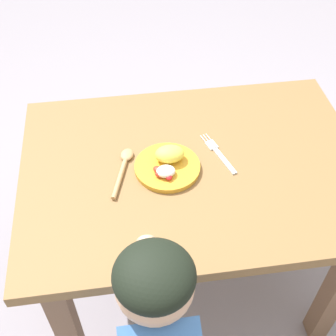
# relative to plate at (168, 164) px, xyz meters

# --- Properties ---
(ground_plane) EXTENTS (8.00, 8.00, 0.00)m
(ground_plane) POSITION_rel_plate_xyz_m (0.09, 0.00, -0.72)
(ground_plane) COLOR gray
(dining_table) EXTENTS (1.09, 0.77, 0.70)m
(dining_table) POSITION_rel_plate_xyz_m (0.09, 0.00, -0.14)
(dining_table) COLOR brown
(dining_table) RESTS_ON ground_plane
(plate) EXTENTS (0.20, 0.20, 0.06)m
(plate) POSITION_rel_plate_xyz_m (0.00, 0.00, 0.00)
(plate) COLOR gold
(plate) RESTS_ON dining_table
(fork) EXTENTS (0.08, 0.20, 0.01)m
(fork) POSITION_rel_plate_xyz_m (0.17, 0.04, -0.02)
(fork) COLOR silver
(fork) RESTS_ON dining_table
(spoon) EXTENTS (0.09, 0.21, 0.02)m
(spoon) POSITION_rel_plate_xyz_m (-0.14, 0.02, -0.01)
(spoon) COLOR tan
(spoon) RESTS_ON dining_table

